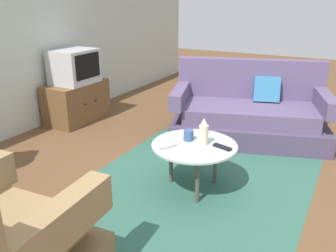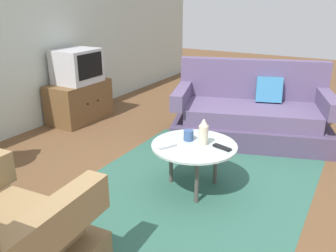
{
  "view_description": "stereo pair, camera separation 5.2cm",
  "coord_description": "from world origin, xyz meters",
  "px_view_note": "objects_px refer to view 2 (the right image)",
  "views": [
    {
      "loc": [
        -2.5,
        -1.15,
        1.61
      ],
      "look_at": [
        0.02,
        0.23,
        0.55
      ],
      "focal_mm": 37.62,
      "sensor_mm": 36.0,
      "label": 1
    },
    {
      "loc": [
        -2.47,
        -1.19,
        1.61
      ],
      "look_at": [
        0.02,
        0.23,
        0.55
      ],
      "focal_mm": 37.62,
      "sensor_mm": 36.0,
      "label": 2
    }
  ],
  "objects_px": {
    "tv_stand": "(79,101)",
    "tv_remote_silver": "(167,146)",
    "coffee_table": "(194,149)",
    "tv_remote_dark": "(222,147)",
    "vase": "(204,132)",
    "mug": "(189,135)",
    "television": "(77,66)",
    "couch": "(251,115)"
  },
  "relations": [
    {
      "from": "coffee_table",
      "to": "vase",
      "type": "bearing_deg",
      "value": -57.18
    },
    {
      "from": "mug",
      "to": "tv_remote_silver",
      "type": "xyz_separation_m",
      "value": [
        -0.24,
        0.08,
        -0.04
      ]
    },
    {
      "from": "coffee_table",
      "to": "television",
      "type": "relative_size",
      "value": 1.32
    },
    {
      "from": "couch",
      "to": "coffee_table",
      "type": "height_order",
      "value": "couch"
    },
    {
      "from": "television",
      "to": "mug",
      "type": "xyz_separation_m",
      "value": [
        -0.84,
        -2.06,
        -0.28
      ]
    },
    {
      "from": "couch",
      "to": "mug",
      "type": "height_order",
      "value": "couch"
    },
    {
      "from": "coffee_table",
      "to": "tv_remote_dark",
      "type": "distance_m",
      "value": 0.24
    },
    {
      "from": "coffee_table",
      "to": "television",
      "type": "distance_m",
      "value": 2.35
    },
    {
      "from": "couch",
      "to": "mug",
      "type": "xyz_separation_m",
      "value": [
        -1.35,
        0.15,
        0.18
      ]
    },
    {
      "from": "coffee_table",
      "to": "tv_stand",
      "type": "height_order",
      "value": "tv_stand"
    },
    {
      "from": "coffee_table",
      "to": "vase",
      "type": "height_order",
      "value": "vase"
    },
    {
      "from": "coffee_table",
      "to": "mug",
      "type": "xyz_separation_m",
      "value": [
        0.06,
        0.09,
        0.08
      ]
    },
    {
      "from": "coffee_table",
      "to": "mug",
      "type": "bearing_deg",
      "value": 53.27
    },
    {
      "from": "vase",
      "to": "tv_remote_dark",
      "type": "bearing_deg",
      "value": -91.39
    },
    {
      "from": "coffee_table",
      "to": "vase",
      "type": "xyz_separation_m",
      "value": [
        0.04,
        -0.06,
        0.15
      ]
    },
    {
      "from": "tv_stand",
      "to": "vase",
      "type": "distance_m",
      "value": 2.4
    },
    {
      "from": "tv_stand",
      "to": "tv_remote_silver",
      "type": "xyz_separation_m",
      "value": [
        -1.07,
        -1.99,
        0.17
      ]
    },
    {
      "from": "mug",
      "to": "couch",
      "type": "bearing_deg",
      "value": -6.35
    },
    {
      "from": "vase",
      "to": "tv_remote_silver",
      "type": "relative_size",
      "value": 1.38
    },
    {
      "from": "tv_remote_silver",
      "to": "vase",
      "type": "bearing_deg",
      "value": -19.86
    },
    {
      "from": "tv_remote_silver",
      "to": "coffee_table",
      "type": "bearing_deg",
      "value": -16.83
    },
    {
      "from": "tv_stand",
      "to": "tv_remote_dark",
      "type": "distance_m",
      "value": 2.56
    },
    {
      "from": "vase",
      "to": "tv_remote_dark",
      "type": "distance_m",
      "value": 0.2
    },
    {
      "from": "vase",
      "to": "tv_remote_dark",
      "type": "height_order",
      "value": "vase"
    },
    {
      "from": "couch",
      "to": "mug",
      "type": "distance_m",
      "value": 1.37
    },
    {
      "from": "tv_stand",
      "to": "tv_remote_silver",
      "type": "distance_m",
      "value": 2.27
    },
    {
      "from": "coffee_table",
      "to": "tv_stand",
      "type": "xyz_separation_m",
      "value": [
        0.9,
        2.16,
        -0.12
      ]
    },
    {
      "from": "coffee_table",
      "to": "tv_stand",
      "type": "bearing_deg",
      "value": 67.39
    },
    {
      "from": "couch",
      "to": "television",
      "type": "distance_m",
      "value": 2.31
    },
    {
      "from": "coffee_table",
      "to": "television",
      "type": "bearing_deg",
      "value": 67.21
    },
    {
      "from": "television",
      "to": "vase",
      "type": "height_order",
      "value": "television"
    },
    {
      "from": "coffee_table",
      "to": "mug",
      "type": "height_order",
      "value": "mug"
    },
    {
      "from": "television",
      "to": "mug",
      "type": "distance_m",
      "value": 2.24
    },
    {
      "from": "tv_remote_silver",
      "to": "tv_stand",
      "type": "bearing_deg",
      "value": 89.27
    },
    {
      "from": "couch",
      "to": "television",
      "type": "relative_size",
      "value": 3.5
    },
    {
      "from": "mug",
      "to": "tv_stand",
      "type": "bearing_deg",
      "value": 68.05
    },
    {
      "from": "television",
      "to": "tv_remote_dark",
      "type": "height_order",
      "value": "television"
    },
    {
      "from": "coffee_table",
      "to": "tv_remote_silver",
      "type": "relative_size",
      "value": 4.36
    },
    {
      "from": "couch",
      "to": "tv_remote_dark",
      "type": "xyz_separation_m",
      "value": [
        -1.37,
        -0.17,
        0.14
      ]
    },
    {
      "from": "coffee_table",
      "to": "tv_remote_dark",
      "type": "relative_size",
      "value": 4.22
    },
    {
      "from": "mug",
      "to": "tv_remote_silver",
      "type": "distance_m",
      "value": 0.25
    },
    {
      "from": "vase",
      "to": "television",
      "type": "bearing_deg",
      "value": 68.71
    }
  ]
}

